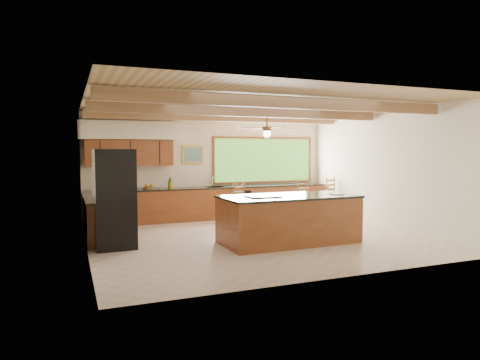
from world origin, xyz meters
name	(u,v)px	position (x,y,z in m)	size (l,w,h in m)	color
ground	(256,238)	(0.00, 0.00, 0.00)	(7.20, 7.20, 0.00)	beige
room_shell	(238,140)	(-0.17, 0.65, 2.21)	(7.27, 6.54, 3.02)	beige
counter_run	(191,206)	(-0.82, 2.52, 0.46)	(7.12, 3.10, 1.26)	brown
island	(289,219)	(0.44, -0.71, 0.51)	(2.93, 1.42, 1.03)	brown
refrigerator	(115,199)	(-3.05, 0.16, 1.00)	(0.79, 0.77, 2.00)	black
bar_stool_a	(235,201)	(0.10, 1.54, 0.67)	(0.54, 0.54, 1.13)	brown
bar_stool_b	(236,200)	(0.15, 1.61, 0.67)	(0.41, 0.41, 1.13)	brown
bar_stool_c	(300,197)	(2.00, 1.54, 0.69)	(0.49, 0.49, 1.16)	brown
bar_stool_d	(327,192)	(3.30, 2.16, 0.70)	(0.51, 0.51, 1.19)	brown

